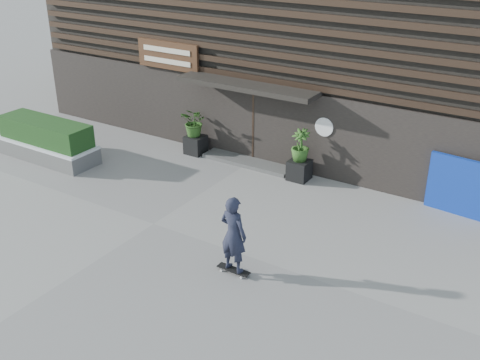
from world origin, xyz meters
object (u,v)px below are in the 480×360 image
Objects in this scene: blue_tarp at (460,187)px; skateboarder at (233,235)px; planter_pot_left at (196,145)px; raised_bed at (49,151)px; planter_pot_right at (299,170)px.

blue_tarp is 0.89× the size of skateboarder.
planter_pot_left is 0.17× the size of raised_bed.
raised_bed is at bearing -159.31° from blue_tarp.
blue_tarp is (12.01, 3.18, 0.53)m from raised_bed.
planter_pot_right is 0.36× the size of blue_tarp.
skateboarder is (4.81, -5.14, 0.67)m from planter_pot_left.
raised_bed is 8.89m from skateboarder.
planter_pot_right is 5.28m from skateboarder.
planter_pot_left is 0.32× the size of skateboarder.
blue_tarp is at bearing 14.81° from raised_bed.
skateboarder is (1.01, -5.14, 0.67)m from planter_pot_right.
planter_pot_right is 0.17× the size of raised_bed.
skateboarder is at bearing -14.80° from raised_bed.
planter_pot_left is 1.00× the size of planter_pot_right.
planter_pot_right is at bearing 101.14° from skateboarder.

